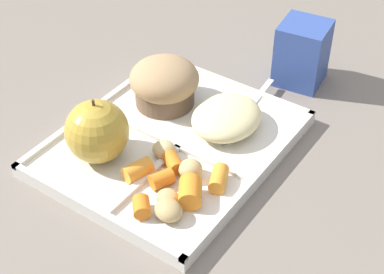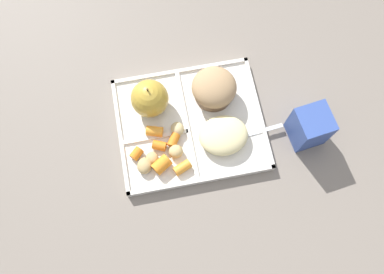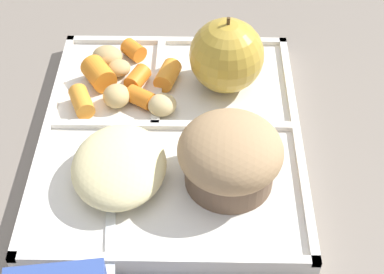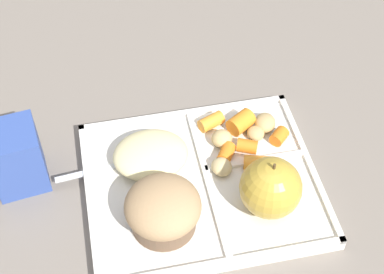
# 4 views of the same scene
# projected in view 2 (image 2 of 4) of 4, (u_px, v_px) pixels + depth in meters

# --- Properties ---
(ground) EXTENTS (6.00, 6.00, 0.00)m
(ground) POSITION_uv_depth(u_px,v_px,m) (190.00, 126.00, 0.87)
(ground) COLOR slate
(lunch_tray) EXTENTS (0.31, 0.26, 0.02)m
(lunch_tray) POSITION_uv_depth(u_px,v_px,m) (190.00, 125.00, 0.86)
(lunch_tray) COLOR silver
(lunch_tray) RESTS_ON ground
(green_apple) EXTENTS (0.08, 0.08, 0.09)m
(green_apple) POSITION_uv_depth(u_px,v_px,m) (150.00, 98.00, 0.83)
(green_apple) COLOR #B79333
(green_apple) RESTS_ON lunch_tray
(bran_muffin) EXTENTS (0.10, 0.10, 0.07)m
(bran_muffin) POSITION_uv_depth(u_px,v_px,m) (214.00, 89.00, 0.84)
(bran_muffin) COLOR brown
(bran_muffin) RESTS_ON lunch_tray
(carrot_slice_edge) EXTENTS (0.03, 0.03, 0.02)m
(carrot_slice_edge) POSITION_uv_depth(u_px,v_px,m) (159.00, 146.00, 0.83)
(carrot_slice_edge) COLOR orange
(carrot_slice_edge) RESTS_ON lunch_tray
(carrot_slice_tilted) EXTENTS (0.03, 0.03, 0.02)m
(carrot_slice_tilted) POSITION_uv_depth(u_px,v_px,m) (174.00, 140.00, 0.83)
(carrot_slice_tilted) COLOR orange
(carrot_slice_tilted) RESTS_ON lunch_tray
(carrot_slice_center) EXTENTS (0.04, 0.03, 0.02)m
(carrot_slice_center) POSITION_uv_depth(u_px,v_px,m) (182.00, 168.00, 0.82)
(carrot_slice_center) COLOR orange
(carrot_slice_center) RESTS_ON lunch_tray
(carrot_slice_diagonal) EXTENTS (0.04, 0.03, 0.02)m
(carrot_slice_diagonal) POSITION_uv_depth(u_px,v_px,m) (155.00, 131.00, 0.84)
(carrot_slice_diagonal) COLOR orange
(carrot_slice_diagonal) RESTS_ON lunch_tray
(carrot_slice_back) EXTENTS (0.05, 0.04, 0.03)m
(carrot_slice_back) POSITION_uv_depth(u_px,v_px,m) (162.00, 165.00, 0.81)
(carrot_slice_back) COLOR orange
(carrot_slice_back) RESTS_ON lunch_tray
(carrot_slice_near_corner) EXTENTS (0.03, 0.03, 0.02)m
(carrot_slice_near_corner) POSITION_uv_depth(u_px,v_px,m) (137.00, 154.00, 0.82)
(carrot_slice_near_corner) COLOR orange
(carrot_slice_near_corner) RESTS_ON lunch_tray
(potato_chunk_corner) EXTENTS (0.04, 0.04, 0.02)m
(potato_chunk_corner) POSITION_uv_depth(u_px,v_px,m) (145.00, 166.00, 0.82)
(potato_chunk_corner) COLOR tan
(potato_chunk_corner) RESTS_ON lunch_tray
(potato_chunk_small) EXTENTS (0.03, 0.03, 0.02)m
(potato_chunk_small) POSITION_uv_depth(u_px,v_px,m) (152.00, 158.00, 0.82)
(potato_chunk_small) COLOR tan
(potato_chunk_small) RESTS_ON lunch_tray
(potato_chunk_large) EXTENTS (0.03, 0.03, 0.02)m
(potato_chunk_large) POSITION_uv_depth(u_px,v_px,m) (176.00, 151.00, 0.82)
(potato_chunk_large) COLOR tan
(potato_chunk_large) RESTS_ON lunch_tray
(potato_chunk_golden) EXTENTS (0.04, 0.04, 0.02)m
(potato_chunk_golden) POSITION_uv_depth(u_px,v_px,m) (177.00, 129.00, 0.84)
(potato_chunk_golden) COLOR tan
(potato_chunk_golden) RESTS_ON lunch_tray
(egg_noodle_pile) EXTENTS (0.10, 0.09, 0.04)m
(egg_noodle_pile) POSITION_uv_depth(u_px,v_px,m) (223.00, 135.00, 0.83)
(egg_noodle_pile) COLOR beige
(egg_noodle_pile) RESTS_ON lunch_tray
(meatball_back) EXTENTS (0.03, 0.03, 0.03)m
(meatball_back) POSITION_uv_depth(u_px,v_px,m) (226.00, 144.00, 0.83)
(meatball_back) COLOR brown
(meatball_back) RESTS_ON lunch_tray
(meatball_side) EXTENTS (0.03, 0.03, 0.03)m
(meatball_side) POSITION_uv_depth(u_px,v_px,m) (221.00, 134.00, 0.83)
(meatball_side) COLOR brown
(meatball_side) RESTS_ON lunch_tray
(meatball_center) EXTENTS (0.03, 0.03, 0.03)m
(meatball_center) POSITION_uv_depth(u_px,v_px,m) (219.00, 144.00, 0.83)
(meatball_center) COLOR brown
(meatball_center) RESTS_ON lunch_tray
(plastic_fork) EXTENTS (0.17, 0.03, 0.00)m
(plastic_fork) POSITION_uv_depth(u_px,v_px,m) (240.00, 137.00, 0.84)
(plastic_fork) COLOR silver
(plastic_fork) RESTS_ON lunch_tray
(milk_carton) EXTENTS (0.08, 0.08, 0.10)m
(milk_carton) POSITION_uv_depth(u_px,v_px,m) (310.00, 127.00, 0.82)
(milk_carton) COLOR #334C99
(milk_carton) RESTS_ON ground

